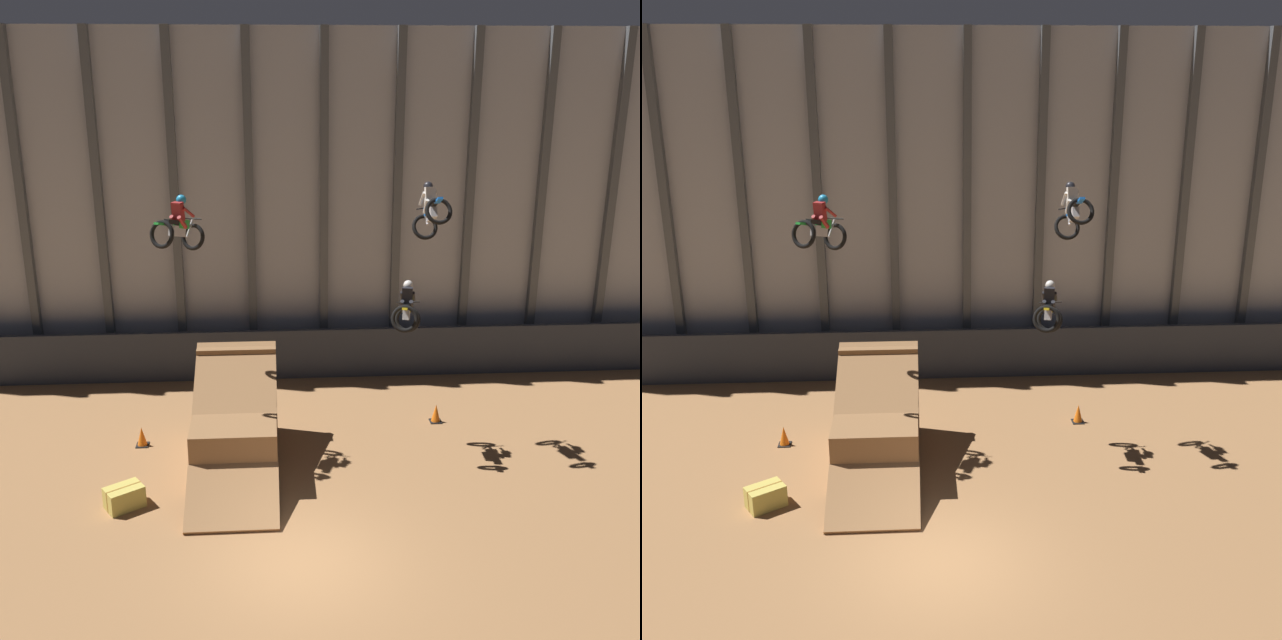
# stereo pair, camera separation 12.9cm
# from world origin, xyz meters

# --- Properties ---
(ground_plane) EXTENTS (60.00, 60.00, 0.00)m
(ground_plane) POSITION_xyz_m (0.00, 0.00, 0.00)
(ground_plane) COLOR #996B42
(arena_back_wall) EXTENTS (32.00, 0.40, 11.76)m
(arena_back_wall) POSITION_xyz_m (0.00, 11.71, 5.88)
(arena_back_wall) COLOR #A3A8B2
(arena_back_wall) RESTS_ON ground_plane
(lower_barrier) EXTENTS (31.36, 0.20, 1.78)m
(lower_barrier) POSITION_xyz_m (0.00, 10.62, 0.89)
(lower_barrier) COLOR #2D333D
(lower_barrier) RESTS_ON ground_plane
(dirt_ramp) EXTENTS (2.28, 5.52, 2.93)m
(dirt_ramp) POSITION_xyz_m (-1.64, 4.91, 0.99)
(dirt_ramp) COLOR olive
(dirt_ramp) RESTS_ON ground_plane
(rider_bike_left_air) EXTENTS (1.43, 1.79, 1.60)m
(rider_bike_left_air) POSITION_xyz_m (-2.99, 5.51, 6.47)
(rider_bike_left_air) COLOR black
(rider_bike_center_air) EXTENTS (1.11, 1.79, 1.64)m
(rider_bike_center_air) POSITION_xyz_m (3.09, 5.26, 4.12)
(rider_bike_center_air) COLOR black
(rider_bike_right_air) EXTENTS (0.85, 1.72, 1.67)m
(rider_bike_right_air) POSITION_xyz_m (3.73, 5.74, 6.77)
(rider_bike_right_air) COLOR black
(traffic_cone_near_ramp) EXTENTS (0.36, 0.36, 0.58)m
(traffic_cone_near_ramp) POSITION_xyz_m (4.41, 6.76, 0.28)
(traffic_cone_near_ramp) COLOR black
(traffic_cone_near_ramp) RESTS_ON ground_plane
(traffic_cone_arena_edge) EXTENTS (0.36, 0.36, 0.58)m
(traffic_cone_arena_edge) POSITION_xyz_m (-4.43, 5.78, 0.28)
(traffic_cone_arena_edge) COLOR black
(traffic_cone_arena_edge) RESTS_ON ground_plane
(hay_bale_trackside) EXTENTS (1.08, 1.00, 0.57)m
(hay_bale_trackside) POSITION_xyz_m (-4.35, 2.52, 0.28)
(hay_bale_trackside) COLOR #CCB751
(hay_bale_trackside) RESTS_ON ground_plane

